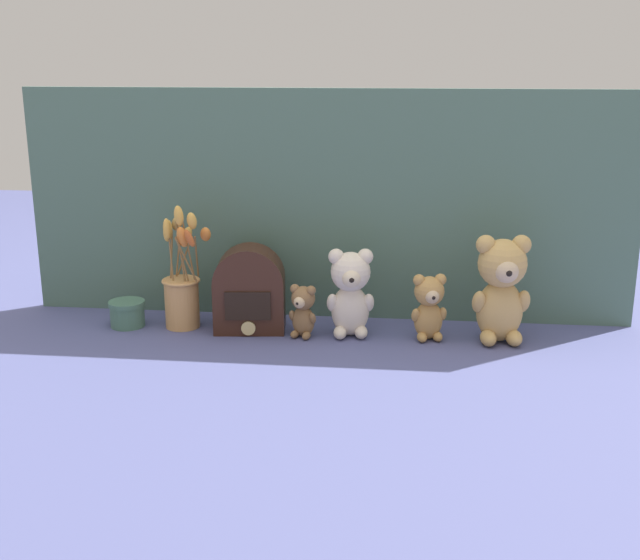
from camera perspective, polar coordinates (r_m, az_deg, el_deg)
ground_plane at (r=1.98m, az=-0.06°, el=-4.04°), size 4.00×4.00×0.00m
backdrop_wall at (r=2.07m, az=0.45°, el=5.28°), size 1.57×0.02×0.59m
teddy_bear_large at (r=1.96m, az=12.77°, el=-0.48°), size 0.14×0.13×0.26m
teddy_bear_medium at (r=1.96m, az=2.18°, el=-0.78°), size 0.12×0.11×0.22m
teddy_bear_small at (r=1.96m, az=7.76°, el=-1.82°), size 0.09×0.08×0.16m
teddy_bear_tiny at (r=1.96m, az=-1.23°, el=-2.14°), size 0.07×0.07×0.13m
flower_vase at (r=2.05m, az=-9.78°, el=-0.56°), size 0.13×0.14×0.32m
vintage_radio at (r=2.01m, az=-5.04°, el=-0.82°), size 0.19×0.12×0.22m
decorative_tin_tall at (r=2.11m, az=-13.54°, el=-2.32°), size 0.09×0.09×0.07m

